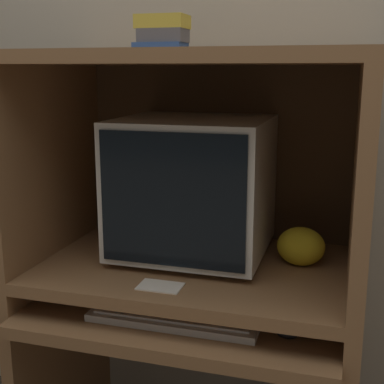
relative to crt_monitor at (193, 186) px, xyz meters
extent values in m
cube|color=gray|center=(0.02, 0.30, 0.31)|extent=(6.00, 0.06, 2.60)
cube|color=brown|center=(-0.44, -0.07, -0.66)|extent=(0.04, 0.62, 0.67)
cube|color=brown|center=(0.02, -0.25, -0.34)|extent=(0.90, 0.37, 0.04)
cube|color=brown|center=(-0.44, -0.07, -0.27)|extent=(0.04, 0.62, 0.10)
cube|color=brown|center=(0.49, -0.07, -0.27)|extent=(0.04, 0.62, 0.10)
cube|color=brown|center=(0.02, -0.07, -0.24)|extent=(0.90, 0.62, 0.04)
cube|color=brown|center=(-0.44, -0.07, 0.09)|extent=(0.04, 0.62, 0.62)
cube|color=brown|center=(0.49, -0.07, 0.09)|extent=(0.04, 0.62, 0.62)
cube|color=brown|center=(0.02, -0.07, 0.38)|extent=(0.90, 0.62, 0.04)
cube|color=#48321E|center=(0.02, 0.23, 0.09)|extent=(0.90, 0.01, 0.62)
cylinder|color=beige|center=(0.00, 0.00, -0.21)|extent=(0.24, 0.24, 0.02)
cube|color=beige|center=(0.00, 0.00, 0.00)|extent=(0.45, 0.43, 0.41)
cube|color=black|center=(0.00, -0.21, 0.00)|extent=(0.41, 0.01, 0.37)
cube|color=beige|center=(0.03, -0.25, -0.31)|extent=(0.47, 0.17, 0.02)
cube|color=silver|center=(0.03, -0.25, -0.30)|extent=(0.43, 0.13, 0.01)
ellipsoid|color=black|center=(0.33, -0.27, -0.31)|extent=(0.06, 0.04, 0.03)
ellipsoid|color=gold|center=(0.33, 0.00, -0.16)|extent=(0.14, 0.11, 0.12)
cube|color=navy|center=(-0.11, 0.01, 0.41)|extent=(0.15, 0.10, 0.03)
cube|color=#4C4C51|center=(-0.10, 0.01, 0.45)|extent=(0.14, 0.09, 0.04)
cube|color=gold|center=(-0.10, 0.02, 0.49)|extent=(0.15, 0.10, 0.04)
cube|color=beige|center=(-0.01, -0.28, -0.22)|extent=(0.12, 0.08, 0.00)
camera|label=1|loc=(0.45, -1.55, 0.35)|focal=50.00mm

